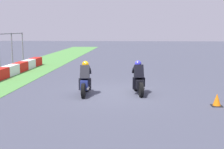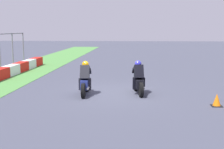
# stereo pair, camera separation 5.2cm
# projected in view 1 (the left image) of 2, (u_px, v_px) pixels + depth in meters

# --- Properties ---
(ground_plane) EXTENTS (120.00, 120.00, 0.00)m
(ground_plane) POSITION_uv_depth(u_px,v_px,m) (112.00, 93.00, 14.26)
(ground_plane) COLOR #414453
(rider_lane_a) EXTENTS (2.04, 0.60, 1.51)m
(rider_lane_a) POSITION_uv_depth(u_px,v_px,m) (138.00, 80.00, 14.07)
(rider_lane_a) COLOR black
(rider_lane_a) RESTS_ON ground_plane
(rider_lane_b) EXTENTS (2.04, 0.55, 1.51)m
(rider_lane_b) POSITION_uv_depth(u_px,v_px,m) (85.00, 81.00, 13.86)
(rider_lane_b) COLOR black
(rider_lane_b) RESTS_ON ground_plane
(traffic_cone) EXTENTS (0.40, 0.40, 0.49)m
(traffic_cone) POSITION_uv_depth(u_px,v_px,m) (217.00, 100.00, 11.86)
(traffic_cone) COLOR black
(traffic_cone) RESTS_ON ground_plane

